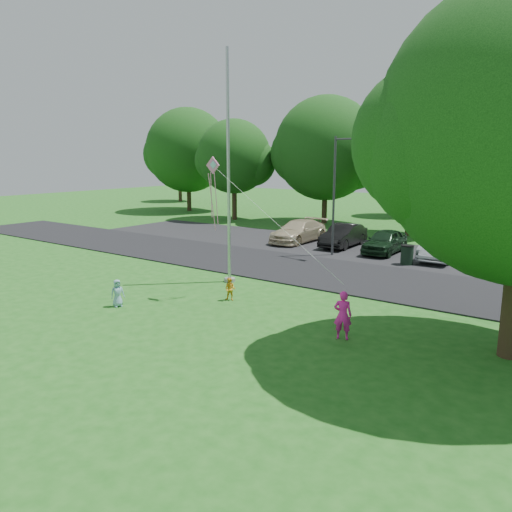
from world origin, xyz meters
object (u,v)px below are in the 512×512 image
Objects in this scene: flagpole at (229,189)px; woman at (343,315)px; trash_can at (407,255)px; child_yellow at (230,289)px; child_blue at (117,293)px; street_lamp at (338,185)px; kite at (215,178)px.

flagpole is 8.83m from woman.
child_yellow is at bearing -108.25° from trash_can.
child_yellow is 0.87× the size of child_blue.
flagpole reaches higher than street_lamp.
street_lamp is 6.37× the size of child_blue.
trash_can is (4.04, 0.05, -3.44)m from street_lamp.
kite is (-4.05, -10.35, 4.21)m from trash_can.
child_yellow is at bearing -20.63° from child_blue.
kite is (2.27, 3.07, 4.22)m from child_blue.
street_lamp is at bearing -82.36° from woman.
kite is (-0.02, -10.31, 0.77)m from street_lamp.
trash_can is 0.70× the size of woman.
street_lamp reaches higher than child_blue.
woman is 7.37m from kite.
trash_can reaches higher than child_blue.
flagpole is 6.52× the size of woman.
trash_can is 14.84m from child_blue.
street_lamp is 5.30m from trash_can.
street_lamp is 4.32× the size of woman.
woman is 8.57m from child_blue.
street_lamp is 14.01m from child_blue.
flagpole is 9.35× the size of trash_can.
woman is (2.04, -11.54, 0.23)m from trash_can.
woman is 0.23× the size of kite.
trash_can is at bearing -2.61° from child_blue.
street_lamp is 10.34m from kite.
street_lamp is at bearing -179.35° from trash_can.
child_blue is at bearing -7.53° from woman.
woman reaches higher than child_blue.
child_yellow is 4.34m from kite.
street_lamp is 1.01× the size of kite.
street_lamp reaches higher than kite.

